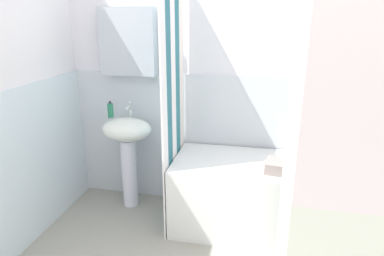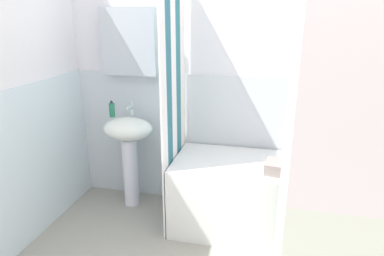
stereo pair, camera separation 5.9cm
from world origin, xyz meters
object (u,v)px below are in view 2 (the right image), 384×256
object	(u,v)px
bathtub	(264,197)
soap_dispenser	(112,110)
sink	(129,142)
shampoo_bottle	(333,150)
body_wash_bottle	(348,148)
washer_dryer_stack	(346,183)
towel_folded	(287,169)

from	to	relation	value
bathtub	soap_dispenser	bearing A→B (deg)	174.28
sink	shampoo_bottle	world-z (taller)	sink
shampoo_bottle	body_wash_bottle	bearing A→B (deg)	8.42
soap_dispenser	washer_dryer_stack	distance (m)	1.97
bathtub	towel_folded	distance (m)	0.39
bathtub	body_wash_bottle	distance (m)	0.77
body_wash_bottle	shampoo_bottle	xyz separation A→B (m)	(-0.11, -0.02, -0.02)
shampoo_bottle	washer_dryer_stack	xyz separation A→B (m)	(-0.13, -1.05, 0.22)
towel_folded	washer_dryer_stack	xyz separation A→B (m)	(0.23, -0.68, 0.26)
shampoo_bottle	towel_folded	size ratio (longest dim) A/B	0.53
body_wash_bottle	washer_dryer_stack	distance (m)	1.11
bathtub	body_wash_bottle	bearing A→B (deg)	21.28
shampoo_bottle	bathtub	bearing A→B (deg)	-156.19
sink	washer_dryer_stack	world-z (taller)	washer_dryer_stack
sink	towel_folded	world-z (taller)	sink
sink	soap_dispenser	size ratio (longest dim) A/B	5.75
sink	towel_folded	bearing A→B (deg)	-11.59
body_wash_bottle	towel_folded	world-z (taller)	body_wash_bottle
soap_dispenser	shampoo_bottle	xyz separation A→B (m)	(1.85, 0.09, -0.25)
body_wash_bottle	washer_dryer_stack	xyz separation A→B (m)	(-0.24, -1.07, 0.20)
towel_folded	sink	bearing A→B (deg)	168.41
shampoo_bottle	washer_dryer_stack	size ratio (longest dim) A/B	0.09
body_wash_bottle	shampoo_bottle	distance (m)	0.11
bathtub	shampoo_bottle	xyz separation A→B (m)	(0.51, 0.23, 0.37)
soap_dispenser	washer_dryer_stack	world-z (taller)	washer_dryer_stack
soap_dispenser	shampoo_bottle	size ratio (longest dim) A/B	0.88
towel_folded	shampoo_bottle	bearing A→B (deg)	45.31
washer_dryer_stack	sink	bearing A→B (deg)	148.83
bathtub	washer_dryer_stack	world-z (taller)	washer_dryer_stack
sink	bathtub	xyz separation A→B (m)	(1.20, -0.13, -0.32)
sink	soap_dispenser	bearing A→B (deg)	179.34
shampoo_bottle	washer_dryer_stack	world-z (taller)	washer_dryer_stack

